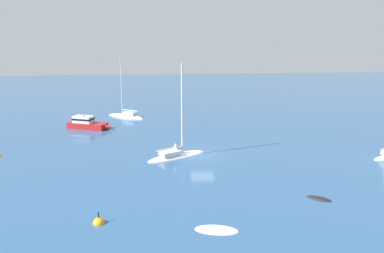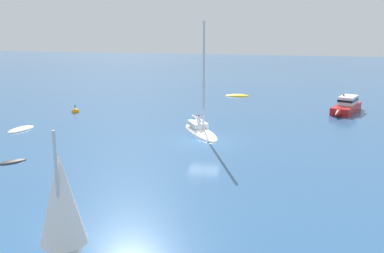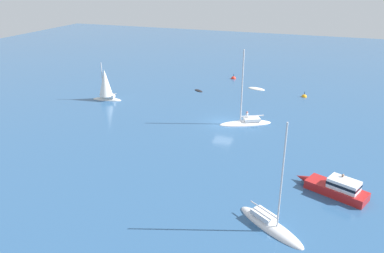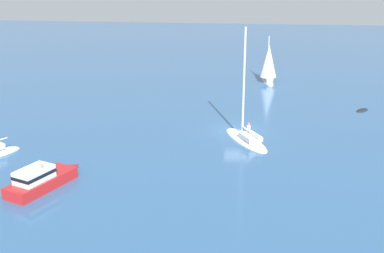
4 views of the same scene
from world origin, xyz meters
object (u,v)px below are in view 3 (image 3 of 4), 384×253
Objects in this scene: yacht at (106,86)px; cabin_cruiser at (337,187)px; skiff at (256,89)px; tender at (199,91)px; ketch at (246,122)px; mooring_buoy at (233,79)px; channel_buoy at (304,97)px; sailboat at (270,225)px.

yacht is 0.95× the size of cabin_cruiser.
skiff is (-20.42, -13.74, -2.15)m from yacht.
yacht is at bearing -103.45° from tender.
ketch is 7.77× the size of mooring_buoy.
cabin_cruiser is 39.58m from mooring_buoy.
tender is 16.87m from channel_buoy.
yacht is 4.94× the size of channel_buoy.
channel_buoy is (-6.10, -14.41, -0.21)m from ketch.
ketch reaches higher than mooring_buoy.
mooring_buoy is at bearing -138.69° from yacht.
cabin_cruiser is at bearing 144.16° from yacht.
skiff is at bearing -112.02° from ketch.
yacht is 0.62× the size of ketch.
cabin_cruiser is (-21.76, 25.61, 0.68)m from tender.
yacht is at bearing -34.65° from ketch.
sailboat is at bearing -24.39° from tender.
channel_buoy is (-7.91, 1.75, 0.00)m from skiff.
channel_buoy is at bearing -166.99° from yacht.
cabin_cruiser reaches higher than mooring_buoy.
sailboat is 1.44× the size of cabin_cruiser.
skiff is 8.10m from channel_buoy.
channel_buoy is (-16.66, -2.62, 0.00)m from tender.
yacht is at bearing 22.93° from channel_buoy.
channel_buoy reaches higher than tender.
cabin_cruiser is at bearing 100.24° from channel_buoy.
ketch is at bearing -69.90° from skiff.
tender is at bearing 8.93° from channel_buoy.
ketch is 22.44m from mooring_buoy.
cabin_cruiser is 32.69m from skiff.
skiff is at bearing 135.80° from mooring_buoy.
ketch is at bearing 67.08° from channel_buoy.
mooring_buoy is (7.08, -21.29, -0.21)m from ketch.
tender is at bearing -26.91° from cabin_cruiser.
cabin_cruiser is at bearing 117.50° from mooring_buoy.
sailboat is 43.96m from mooring_buoy.
channel_buoy is 14.86m from mooring_buoy.
sailboat is at bearing 107.98° from mooring_buoy.
yacht reaches higher than cabin_cruiser.
skiff is (13.01, -29.98, -0.68)m from cabin_cruiser.
sailboat reaches higher than channel_buoy.
tender is 33.61m from cabin_cruiser.
sailboat is 37.61m from skiff.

